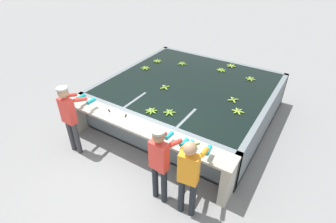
# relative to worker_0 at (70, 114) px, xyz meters

# --- Properties ---
(ground_plane) EXTENTS (80.00, 80.00, 0.00)m
(ground_plane) POSITION_rel_worker_0_xyz_m (1.41, 0.29, -0.98)
(ground_plane) COLOR gray
(ground_plane) RESTS_ON ground
(wash_tank) EXTENTS (4.06, 3.87, 0.93)m
(wash_tank) POSITION_rel_worker_0_xyz_m (1.41, 2.66, -0.52)
(wash_tank) COLOR slate
(wash_tank) RESTS_ON ground
(work_ledge) EXTENTS (4.06, 0.45, 0.93)m
(work_ledge) POSITION_rel_worker_0_xyz_m (1.41, 0.51, -0.33)
(work_ledge) COLOR #A8A393
(work_ledge) RESTS_ON ground
(worker_0) EXTENTS (0.41, 0.72, 1.62)m
(worker_0) POSITION_rel_worker_0_xyz_m (0.00, 0.00, 0.00)
(worker_0) COLOR #38383D
(worker_0) RESTS_ON ground
(worker_1) EXTENTS (0.44, 0.72, 1.58)m
(worker_1) POSITION_rel_worker_0_xyz_m (2.32, -0.07, -0.03)
(worker_1) COLOR #1E2328
(worker_1) RESTS_ON ground
(worker_2) EXTENTS (0.47, 0.73, 1.58)m
(worker_2) POSITION_rel_worker_0_xyz_m (2.86, -0.07, -0.04)
(worker_2) COLOR #1E2328
(worker_2) RESTS_ON ground
(banana_bunch_floating_0) EXTENTS (0.28, 0.28, 0.08)m
(banana_bunch_floating_0) POSITION_rel_worker_0_xyz_m (1.78, 3.80, -0.03)
(banana_bunch_floating_0) COLOR #75A333
(banana_bunch_floating_0) RESTS_ON wash_tank
(banana_bunch_floating_1) EXTENTS (0.28, 0.28, 0.08)m
(banana_bunch_floating_1) POSITION_rel_worker_0_xyz_m (-0.10, 3.38, -0.03)
(banana_bunch_floating_1) COLOR #75A333
(banana_bunch_floating_1) RESTS_ON wash_tank
(banana_bunch_floating_2) EXTENTS (0.26, 0.26, 0.08)m
(banana_bunch_floating_2) POSITION_rel_worker_0_xyz_m (1.00, 2.10, -0.03)
(banana_bunch_floating_2) COLOR #8CB738
(banana_bunch_floating_2) RESTS_ON wash_tank
(banana_bunch_floating_3) EXTENTS (0.28, 0.27, 0.08)m
(banana_bunch_floating_3) POSITION_rel_worker_0_xyz_m (2.64, 3.70, -0.03)
(banana_bunch_floating_3) COLOR #7FAD33
(banana_bunch_floating_3) RESTS_ON wash_tank
(banana_bunch_floating_4) EXTENTS (0.26, 0.28, 0.08)m
(banana_bunch_floating_4) POSITION_rel_worker_0_xyz_m (1.69, 1.21, -0.03)
(banana_bunch_floating_4) COLOR #75A333
(banana_bunch_floating_4) RESTS_ON wash_tank
(banana_bunch_floating_5) EXTENTS (0.28, 0.28, 0.08)m
(banana_bunch_floating_5) POSITION_rel_worker_0_xyz_m (1.33, 1.05, -0.03)
(banana_bunch_floating_5) COLOR #75A333
(banana_bunch_floating_5) RESTS_ON wash_tank
(banana_bunch_floating_6) EXTENTS (0.28, 0.27, 0.08)m
(banana_bunch_floating_6) POSITION_rel_worker_0_xyz_m (2.90, 2.04, -0.03)
(banana_bunch_floating_6) COLOR #93BC3D
(banana_bunch_floating_6) RESTS_ON wash_tank
(banana_bunch_floating_7) EXTENTS (0.24, 0.24, 0.08)m
(banana_bunch_floating_7) POSITION_rel_worker_0_xyz_m (2.64, 2.44, -0.03)
(banana_bunch_floating_7) COLOR #8CB738
(banana_bunch_floating_7) RESTS_ON wash_tank
(banana_bunch_floating_8) EXTENTS (0.28, 0.27, 0.08)m
(banana_bunch_floating_8) POSITION_rel_worker_0_xyz_m (0.62, 3.61, -0.03)
(banana_bunch_floating_8) COLOR #7FAD33
(banana_bunch_floating_8) RESTS_ON wash_tank
(banana_bunch_floating_9) EXTENTS (0.26, 0.28, 0.08)m
(banana_bunch_floating_9) POSITION_rel_worker_0_xyz_m (-0.10, 2.77, -0.03)
(banana_bunch_floating_9) COLOR #7FAD33
(banana_bunch_floating_9) RESTS_ON wash_tank
(banana_bunch_floating_10) EXTENTS (0.28, 0.26, 0.08)m
(banana_bunch_floating_10) POSITION_rel_worker_0_xyz_m (1.90, 4.24, -0.03)
(banana_bunch_floating_10) COLOR #93BC3D
(banana_bunch_floating_10) RESTS_ON wash_tank
(banana_bunch_ledge_0) EXTENTS (0.28, 0.27, 0.08)m
(banana_bunch_ledge_0) POSITION_rel_worker_0_xyz_m (2.60, 0.56, -0.03)
(banana_bunch_ledge_0) COLOR #75A333
(banana_bunch_ledge_0) RESTS_ON work_ledge
(knife_0) EXTENTS (0.19, 0.32, 0.02)m
(knife_0) POSITION_rel_worker_0_xyz_m (1.01, 0.56, -0.04)
(knife_0) COLOR silver
(knife_0) RESTS_ON work_ledge
(knife_1) EXTENTS (0.32, 0.20, 0.02)m
(knife_1) POSITION_rel_worker_0_xyz_m (0.62, 0.54, -0.04)
(knife_1) COLOR silver
(knife_1) RESTS_ON work_ledge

